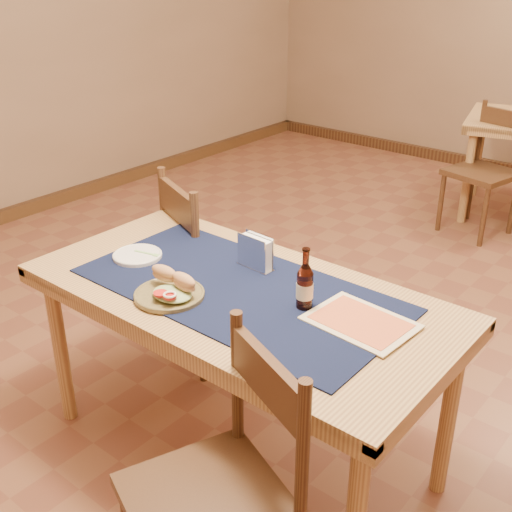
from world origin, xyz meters
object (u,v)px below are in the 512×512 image
Objects in this scene: beer_bottle at (305,286)px; napkin_holder at (255,253)px; sandwich_plate at (171,290)px; chair_main_far at (212,265)px; chair_main_near at (220,490)px; main_table at (239,310)px.

beer_bottle is 1.43× the size of napkin_holder.
napkin_holder is at bearing 77.33° from sandwich_plate.
chair_main_far is 1.03× the size of chair_main_near.
beer_bottle is (0.26, 0.04, 0.17)m from main_table.
chair_main_far is at bearing 122.97° from sandwich_plate.
napkin_holder is at bearing 158.51° from beer_bottle.
chair_main_near is 0.93m from napkin_holder.
chair_main_far is 4.32× the size of beer_bottle.
chair_main_near is 3.70× the size of sandwich_plate.
beer_bottle is (0.83, -0.41, 0.34)m from chair_main_far.
chair_main_far is 0.98m from beer_bottle.
sandwich_plate is 0.47m from beer_bottle.
sandwich_plate is (-0.14, -0.20, 0.11)m from main_table.
chair_main_far is (-0.57, 0.45, -0.17)m from main_table.
chair_main_near is at bearing -57.09° from napkin_holder.
beer_bottle is at bearing -26.30° from chair_main_far.
sandwich_plate is 1.14× the size of beer_bottle.
beer_bottle reaches higher than napkin_holder.
main_table is 0.75m from chair_main_far.
sandwich_plate is (0.42, -0.65, 0.28)m from chair_main_far.
chair_main_near is at bearing -33.13° from sandwich_plate.
main_table is 0.24m from napkin_holder.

